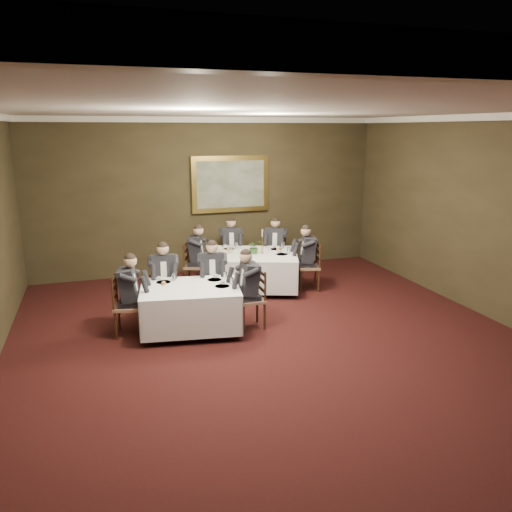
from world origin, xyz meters
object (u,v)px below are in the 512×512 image
table_main (252,268)px  diner_sec_endright (251,298)px  diner_main_endleft (195,265)px  candlestick (262,244)px  diner_main_endright (309,266)px  diner_sec_backleft (165,288)px  chair_sec_backright (213,297)px  chair_main_endleft (195,275)px  chair_sec_backleft (165,300)px  diner_sec_backright (213,285)px  chair_sec_endleft (128,318)px  table_second (190,305)px  chair_sec_endright (251,311)px  chair_main_backleft (231,263)px  chair_main_endright (309,276)px  diner_sec_endleft (128,305)px  centerpiece (254,246)px  painting (230,184)px  chair_main_backright (276,264)px  diner_main_backleft (231,254)px  diner_main_backright (276,254)px

table_main → diner_sec_endright: size_ratio=1.66×
diner_main_endleft → candlestick: diner_main_endleft is taller
diner_main_endright → diner_sec_backleft: same height
diner_main_endright → chair_sec_backright: (-2.19, -0.68, -0.23)m
chair_main_endleft → chair_sec_backleft: same height
table_main → diner_main_endleft: size_ratio=1.66×
diner_main_endright → diner_sec_backright: same height
diner_main_endright → chair_sec_endleft: 3.95m
table_second → chair_sec_endright: 1.02m
diner_main_endright → diner_sec_endright: (-1.75, -1.58, 0.00)m
chair_sec_endleft → chair_main_backleft: bearing=149.0°
chair_main_endleft → chair_main_endright: size_ratio=1.00×
diner_main_endright → diner_sec_endleft: same height
diner_sec_backleft → chair_main_backleft: bearing=-124.3°
chair_main_endleft → centerpiece: size_ratio=3.28×
diner_main_endright → painting: bearing=43.0°
centerpiece → chair_main_backright: bearing=45.2°
chair_main_endright → painting: painting is taller
chair_sec_backright → centerpiece: bearing=-125.6°
chair_main_backright → diner_main_endright: diner_main_endright is taller
chair_main_backright → chair_main_endright: size_ratio=1.00×
diner_sec_backright → diner_sec_endleft: size_ratio=1.00×
chair_sec_backleft → chair_sec_endleft: (-0.70, -0.72, 0.00)m
chair_main_endleft → table_second: bearing=9.2°
table_main → chair_main_endright: (1.12, -0.40, -0.17)m
chair_main_endleft → diner_sec_endright: diner_sec_endright is taller
diner_main_endleft → diner_main_backleft: bearing=147.4°
chair_main_backright → chair_main_endleft: size_ratio=1.00×
diner_sec_endright → chair_main_backright: bearing=-28.5°
diner_main_backright → diner_sec_backleft: same height
chair_main_backleft → chair_sec_endleft: size_ratio=1.00×
chair_sec_endleft → chair_main_endleft: bearing=154.8°
chair_main_endleft → diner_main_endright: bearing=92.6°
diner_sec_endleft → centerpiece: size_ratio=4.41×
chair_main_backleft → diner_main_endleft: bearing=44.9°
diner_sec_endright → diner_sec_endleft: bearing=80.9°
diner_main_backright → chair_sec_endright: bearing=92.1°
chair_sec_backright → painting: 3.39m
chair_main_endleft → candlestick: size_ratio=1.94×
painting → diner_main_backright: bearing=-48.9°
diner_sec_endleft → diner_sec_endright: bearing=92.3°
diner_main_endleft → painting: (1.11, 1.24, 1.50)m
chair_sec_backleft → painting: bearing=-119.9°
chair_sec_endright → chair_sec_endleft: size_ratio=1.00×
diner_main_endright → centerpiece: diner_main_endright is taller
diner_sec_backright → diner_sec_endleft: same height
chair_main_endright → chair_sec_endleft: same height
chair_sec_endleft → painting: 4.56m
chair_sec_backleft → diner_sec_backleft: size_ratio=0.74×
table_second → chair_main_backright: 3.53m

